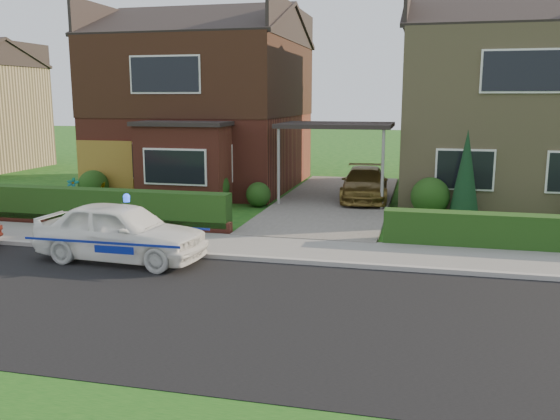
% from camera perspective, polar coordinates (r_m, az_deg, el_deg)
% --- Properties ---
extents(ground, '(120.00, 120.00, 0.00)m').
position_cam_1_polar(ground, '(10.40, -3.61, -9.62)').
color(ground, '#134813').
rests_on(ground, ground).
extents(road, '(60.00, 6.00, 0.02)m').
position_cam_1_polar(road, '(10.40, -3.61, -9.62)').
color(road, black).
rests_on(road, ground).
extents(kerb, '(60.00, 0.16, 0.12)m').
position_cam_1_polar(kerb, '(13.19, 0.30, -4.90)').
color(kerb, '#9E9993').
rests_on(kerb, ground).
extents(sidewalk, '(60.00, 2.00, 0.10)m').
position_cam_1_polar(sidewalk, '(14.18, 1.28, -3.82)').
color(sidewalk, slate).
rests_on(sidewalk, ground).
extents(driveway, '(3.80, 12.00, 0.12)m').
position_cam_1_polar(driveway, '(20.83, 5.33, 0.87)').
color(driveway, '#666059').
rests_on(driveway, ground).
extents(house_left, '(7.50, 9.53, 7.25)m').
position_cam_1_polar(house_left, '(24.79, -7.11, 11.12)').
color(house_left, brown).
rests_on(house_left, ground).
extents(house_right, '(7.50, 8.06, 7.25)m').
position_cam_1_polar(house_right, '(23.48, 20.97, 10.17)').
color(house_right, '#99875D').
rests_on(house_right, ground).
extents(carport_link, '(3.80, 3.00, 2.77)m').
position_cam_1_polar(carport_link, '(20.50, 5.43, 8.02)').
color(carport_link, black).
rests_on(carport_link, ground).
extents(garage_door, '(2.20, 0.10, 2.10)m').
position_cam_1_polar(garage_door, '(22.42, -16.44, 3.74)').
color(garage_door, olive).
rests_on(garage_door, ground).
extents(dwarf_wall, '(7.70, 0.25, 0.36)m').
position_cam_1_polar(dwarf_wall, '(17.35, -16.89, -1.14)').
color(dwarf_wall, brown).
rests_on(dwarf_wall, ground).
extents(hedge_left, '(7.50, 0.55, 0.90)m').
position_cam_1_polar(hedge_left, '(17.52, -16.61, -1.62)').
color(hedge_left, '#193A12').
rests_on(hedge_left, ground).
extents(hedge_right, '(7.50, 0.55, 0.80)m').
position_cam_1_polar(hedge_right, '(15.38, 24.03, -3.81)').
color(hedge_right, '#193A12').
rests_on(hedge_right, ground).
extents(shrub_left_far, '(1.08, 1.08, 1.08)m').
position_cam_1_polar(shrub_left_far, '(22.22, -17.52, 2.29)').
color(shrub_left_far, '#193A12').
rests_on(shrub_left_far, ground).
extents(shrub_left_mid, '(1.32, 1.32, 1.32)m').
position_cam_1_polar(shrub_left_mid, '(20.07, -6.74, 2.21)').
color(shrub_left_mid, '#193A12').
rests_on(shrub_left_mid, ground).
extents(shrub_left_near, '(0.84, 0.84, 0.84)m').
position_cam_1_polar(shrub_left_near, '(19.90, -2.10, 1.50)').
color(shrub_left_near, '#193A12').
rests_on(shrub_left_near, ground).
extents(shrub_right_near, '(1.20, 1.20, 1.20)m').
position_cam_1_polar(shrub_right_near, '(18.96, 14.26, 1.26)').
color(shrub_right_near, '#193A12').
rests_on(shrub_right_near, ground).
extents(conifer_a, '(0.90, 0.90, 2.60)m').
position_cam_1_polar(conifer_a, '(18.70, 17.43, 3.14)').
color(conifer_a, black).
rests_on(conifer_a, ground).
extents(police_car, '(3.59, 4.00, 1.49)m').
position_cam_1_polar(police_car, '(13.71, -15.08, -2.06)').
color(police_car, white).
rests_on(police_car, ground).
extents(driveway_car, '(1.81, 3.93, 1.11)m').
position_cam_1_polar(driveway_car, '(20.79, 8.16, 2.51)').
color(driveway_car, brown).
rests_on(driveway_car, driveway).
extents(potted_plant_a, '(0.51, 0.41, 0.84)m').
position_cam_1_polar(potted_plant_a, '(22.08, -19.28, 1.82)').
color(potted_plant_a, gray).
rests_on(potted_plant_a, ground).
extents(potted_plant_b, '(0.51, 0.47, 0.73)m').
position_cam_1_polar(potted_plant_b, '(21.52, -16.86, 1.60)').
color(potted_plant_b, gray).
rests_on(potted_plant_b, ground).
extents(potted_plant_c, '(0.54, 0.54, 0.81)m').
position_cam_1_polar(potted_plant_c, '(18.41, -10.80, 0.51)').
color(potted_plant_c, gray).
rests_on(potted_plant_c, ground).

